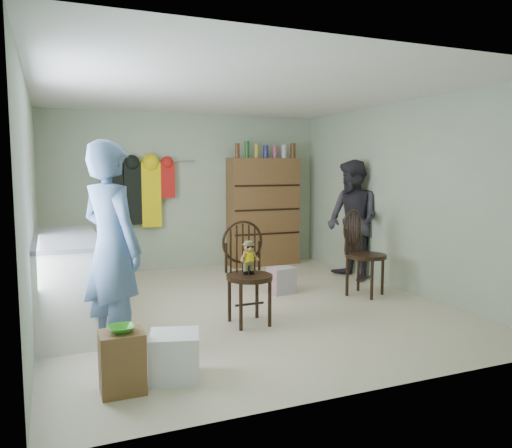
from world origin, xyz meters
name	(u,v)px	position (x,y,z in m)	size (l,w,h in m)	color
ground_plane	(243,306)	(0.00, 0.00, 0.00)	(5.00, 5.00, 0.00)	beige
room_walls	(228,172)	(0.00, 0.53, 1.58)	(5.00, 5.00, 5.00)	#ADBC9E
counter	(67,281)	(-1.95, 0.00, 0.47)	(0.64, 1.86, 0.94)	silver
stool	(122,362)	(-1.64, -1.82, 0.23)	(0.32, 0.27, 0.45)	brown
bowl	(121,329)	(-1.64, -1.82, 0.47)	(0.19, 0.19, 0.05)	green
plastic_tub	(175,356)	(-1.23, -1.73, 0.18)	(0.38, 0.36, 0.36)	white
chair_front	(247,267)	(-0.19, -0.62, 0.60)	(0.49, 0.49, 1.08)	black
chair_far	(361,249)	(1.60, -0.08, 0.59)	(0.67, 0.67, 1.11)	black
striped_bag	(282,280)	(0.69, 0.38, 0.17)	(0.32, 0.25, 0.34)	#E57572
person_left	(112,249)	(-1.60, -1.00, 0.93)	(0.68, 0.45, 1.87)	slate
person_right	(353,220)	(2.00, 0.74, 0.88)	(0.85, 0.67, 1.76)	#2D2B33
dresser	(263,211)	(1.25, 2.30, 0.91)	(1.20, 0.39, 2.07)	brown
coat_rack	(137,193)	(-0.83, 2.38, 1.25)	(1.42, 0.12, 1.09)	#99999E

